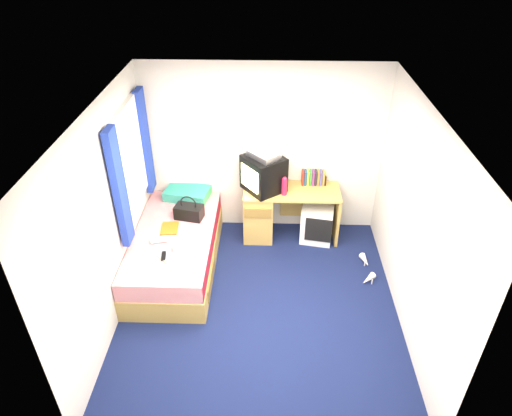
{
  "coord_description": "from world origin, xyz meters",
  "views": [
    {
      "loc": [
        0.08,
        -3.86,
        3.93
      ],
      "look_at": [
        -0.07,
        0.7,
        0.93
      ],
      "focal_mm": 32.0,
      "sensor_mm": 36.0,
      "label": 1
    }
  ],
  "objects_px": {
    "bed": "(176,249)",
    "remote_control": "(164,256)",
    "storage_cube": "(317,222)",
    "white_heels": "(367,270)",
    "picture_frame": "(324,179)",
    "handbag": "(189,211)",
    "pillow": "(187,193)",
    "pink_water_bottle": "(284,187)",
    "water_bottle": "(159,240)",
    "aerosol_can": "(285,183)",
    "magazine": "(170,228)",
    "crt_tv": "(263,174)",
    "towel": "(189,245)",
    "colour_swatch_fan": "(163,258)",
    "vcr": "(264,155)",
    "desk": "(271,210)"
  },
  "relations": [
    {
      "from": "pink_water_bottle",
      "to": "remote_control",
      "type": "distance_m",
      "value": 1.81
    },
    {
      "from": "towel",
      "to": "desk",
      "type": "bearing_deg",
      "value": 47.42
    },
    {
      "from": "storage_cube",
      "to": "handbag",
      "type": "xyz_separation_m",
      "value": [
        -1.71,
        -0.34,
        0.37
      ]
    },
    {
      "from": "colour_swatch_fan",
      "to": "picture_frame",
      "type": "bearing_deg",
      "value": 35.91
    },
    {
      "from": "pink_water_bottle",
      "to": "bed",
      "type": "bearing_deg",
      "value": -156.17
    },
    {
      "from": "bed",
      "to": "remote_control",
      "type": "xyz_separation_m",
      "value": [
        -0.03,
        -0.48,
        0.28
      ]
    },
    {
      "from": "pillow",
      "to": "remote_control",
      "type": "height_order",
      "value": "pillow"
    },
    {
      "from": "bed",
      "to": "crt_tv",
      "type": "distance_m",
      "value": 1.52
    },
    {
      "from": "pink_water_bottle",
      "to": "handbag",
      "type": "bearing_deg",
      "value": -167.18
    },
    {
      "from": "aerosol_can",
      "to": "magazine",
      "type": "height_order",
      "value": "aerosol_can"
    },
    {
      "from": "white_heels",
      "to": "remote_control",
      "type": "bearing_deg",
      "value": -170.24
    },
    {
      "from": "colour_swatch_fan",
      "to": "storage_cube",
      "type": "bearing_deg",
      "value": 32.06
    },
    {
      "from": "desk",
      "to": "towel",
      "type": "distance_m",
      "value": 1.45
    },
    {
      "from": "pillow",
      "to": "white_heels",
      "type": "distance_m",
      "value": 2.63
    },
    {
      "from": "storage_cube",
      "to": "water_bottle",
      "type": "height_order",
      "value": "water_bottle"
    },
    {
      "from": "pink_water_bottle",
      "to": "remote_control",
      "type": "height_order",
      "value": "pink_water_bottle"
    },
    {
      "from": "vcr",
      "to": "crt_tv",
      "type": "bearing_deg",
      "value": -95.36
    },
    {
      "from": "picture_frame",
      "to": "water_bottle",
      "type": "distance_m",
      "value": 2.36
    },
    {
      "from": "crt_tv",
      "to": "towel",
      "type": "relative_size",
      "value": 2.17
    },
    {
      "from": "white_heels",
      "to": "picture_frame",
      "type": "bearing_deg",
      "value": 118.72
    },
    {
      "from": "aerosol_can",
      "to": "colour_swatch_fan",
      "type": "height_order",
      "value": "aerosol_can"
    },
    {
      "from": "magazine",
      "to": "remote_control",
      "type": "bearing_deg",
      "value": -86.15
    },
    {
      "from": "bed",
      "to": "vcr",
      "type": "distance_m",
      "value": 1.67
    },
    {
      "from": "towel",
      "to": "colour_swatch_fan",
      "type": "height_order",
      "value": "towel"
    },
    {
      "from": "desk",
      "to": "vcr",
      "type": "bearing_deg",
      "value": 177.98
    },
    {
      "from": "bed",
      "to": "towel",
      "type": "height_order",
      "value": "towel"
    },
    {
      "from": "storage_cube",
      "to": "white_heels",
      "type": "relative_size",
      "value": 0.9
    },
    {
      "from": "crt_tv",
      "to": "water_bottle",
      "type": "relative_size",
      "value": 3.28
    },
    {
      "from": "storage_cube",
      "to": "magazine",
      "type": "distance_m",
      "value": 2.04
    },
    {
      "from": "towel",
      "to": "white_heels",
      "type": "xyz_separation_m",
      "value": [
        2.21,
        0.27,
        -0.55
      ]
    },
    {
      "from": "desk",
      "to": "vcr",
      "type": "height_order",
      "value": "vcr"
    },
    {
      "from": "picture_frame",
      "to": "aerosol_can",
      "type": "xyz_separation_m",
      "value": [
        -0.54,
        -0.14,
        0.02
      ]
    },
    {
      "from": "bed",
      "to": "desk",
      "type": "relative_size",
      "value": 1.54
    },
    {
      "from": "pink_water_bottle",
      "to": "colour_swatch_fan",
      "type": "height_order",
      "value": "pink_water_bottle"
    },
    {
      "from": "pink_water_bottle",
      "to": "handbag",
      "type": "distance_m",
      "value": 1.29
    },
    {
      "from": "crt_tv",
      "to": "colour_swatch_fan",
      "type": "distance_m",
      "value": 1.75
    },
    {
      "from": "bed",
      "to": "picture_frame",
      "type": "distance_m",
      "value": 2.21
    },
    {
      "from": "colour_swatch_fan",
      "to": "white_heels",
      "type": "relative_size",
      "value": 0.37
    },
    {
      "from": "vcr",
      "to": "towel",
      "type": "height_order",
      "value": "vcr"
    },
    {
      "from": "pillow",
      "to": "handbag",
      "type": "bearing_deg",
      "value": -78.41
    },
    {
      "from": "crt_tv",
      "to": "vcr",
      "type": "xyz_separation_m",
      "value": [
        0.0,
        0.0,
        0.28
      ]
    },
    {
      "from": "pillow",
      "to": "magazine",
      "type": "xyz_separation_m",
      "value": [
        -0.11,
        -0.75,
        -0.06
      ]
    },
    {
      "from": "magazine",
      "to": "water_bottle",
      "type": "xyz_separation_m",
      "value": [
        -0.07,
        -0.29,
        0.03
      ]
    },
    {
      "from": "pillow",
      "to": "storage_cube",
      "type": "relative_size",
      "value": 1.12
    },
    {
      "from": "storage_cube",
      "to": "white_heels",
      "type": "bearing_deg",
      "value": -40.37
    },
    {
      "from": "remote_control",
      "to": "aerosol_can",
      "type": "bearing_deg",
      "value": 33.06
    },
    {
      "from": "vcr",
      "to": "pink_water_bottle",
      "type": "bearing_deg",
      "value": 22.01
    },
    {
      "from": "pillow",
      "to": "vcr",
      "type": "relative_size",
      "value": 1.52
    },
    {
      "from": "picture_frame",
      "to": "handbag",
      "type": "relative_size",
      "value": 0.36
    },
    {
      "from": "crt_tv",
      "to": "water_bottle",
      "type": "xyz_separation_m",
      "value": [
        -1.24,
        -0.95,
        -0.42
      ]
    }
  ]
}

